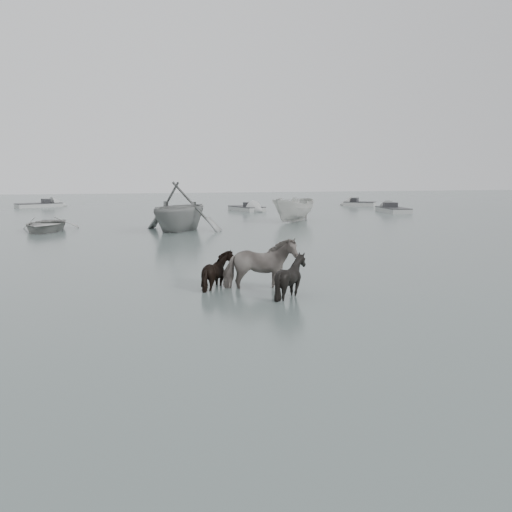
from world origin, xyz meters
The scene contains 11 objects.
ground centered at (0.00, 0.00, 0.00)m, with size 140.00×140.00×0.00m, color #4B5955.
pony_pinto centered at (-0.63, 0.94, 0.88)m, with size 0.95×2.09×1.77m, color black.
pony_dark centered at (-1.73, 1.30, 0.68)m, with size 1.35×1.16×1.36m, color black.
pony_black centered at (-0.07, -0.30, 0.70)m, with size 1.12×1.26×1.39m, color black.
rowboat_lead centered at (-8.61, 18.91, 0.46)m, with size 3.16×4.43×0.92m, color #A7A6A2.
rowboat_trail centered at (-1.22, 17.36, 1.44)m, with size 4.72×5.47×2.88m, color #939593.
boat_small centered at (6.67, 21.20, 0.89)m, with size 1.73×4.59×1.77m, color beige.
skiff_port centered at (17.00, 27.43, 0.38)m, with size 5.42×1.60×0.75m, color #9D9F9C, non-canonical shape.
skiff_mid centered at (5.80, 31.72, 0.38)m, with size 4.75×1.60×0.75m, color #A2A5A2, non-canonical shape.
skiff_star centered at (17.81, 35.91, 0.38)m, with size 3.95×1.60×0.75m, color #B9B8B4, non-canonical shape.
skiff_far centered at (-11.74, 40.59, 0.38)m, with size 5.43×1.60×0.75m, color #ADB0AD, non-canonical shape.
Camera 1 is at (-4.50, -14.80, 3.41)m, focal length 40.00 mm.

